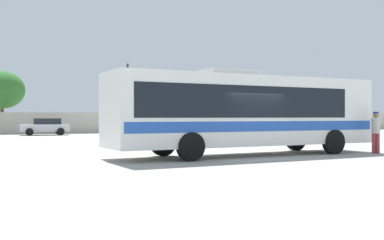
{
  "coord_description": "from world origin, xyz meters",
  "views": [
    {
      "loc": [
        -9.18,
        -16.28,
        1.6
      ],
      "look_at": [
        -0.76,
        4.06,
        1.44
      ],
      "focal_mm": 43.47,
      "sensor_mm": 36.0,
      "label": 1
    }
  ],
  "objects_px": {
    "parked_car_second_silver": "(45,126)",
    "utility_pole_near": "(128,96)",
    "coach_bus_white_blue": "(244,110)",
    "roadside_tree_midright": "(145,88)",
    "attendant_by_bus_door": "(376,130)",
    "roadside_tree_midleft": "(2,90)"
  },
  "relations": [
    {
      "from": "parked_car_second_silver",
      "to": "utility_pole_near",
      "type": "height_order",
      "value": "utility_pole_near"
    },
    {
      "from": "roadside_tree_midleft",
      "to": "roadside_tree_midright",
      "type": "bearing_deg",
      "value": 9.84
    },
    {
      "from": "parked_car_second_silver",
      "to": "roadside_tree_midleft",
      "type": "bearing_deg",
      "value": 116.42
    },
    {
      "from": "utility_pole_near",
      "to": "roadside_tree_midright",
      "type": "xyz_separation_m",
      "value": [
        2.79,
        2.85,
        1.1
      ]
    },
    {
      "from": "coach_bus_white_blue",
      "to": "utility_pole_near",
      "type": "height_order",
      "value": "utility_pole_near"
    },
    {
      "from": "coach_bus_white_blue",
      "to": "roadside_tree_midright",
      "type": "bearing_deg",
      "value": 79.92
    },
    {
      "from": "coach_bus_white_blue",
      "to": "parked_car_second_silver",
      "type": "bearing_deg",
      "value": 102.81
    },
    {
      "from": "utility_pole_near",
      "to": "roadside_tree_midright",
      "type": "relative_size",
      "value": 1.07
    },
    {
      "from": "attendant_by_bus_door",
      "to": "utility_pole_near",
      "type": "distance_m",
      "value": 33.2
    },
    {
      "from": "attendant_by_bus_door",
      "to": "roadside_tree_midright",
      "type": "bearing_deg",
      "value": 89.48
    },
    {
      "from": "roadside_tree_midleft",
      "to": "roadside_tree_midright",
      "type": "xyz_separation_m",
      "value": [
        15.26,
        2.65,
        0.72
      ]
    },
    {
      "from": "parked_car_second_silver",
      "to": "utility_pole_near",
      "type": "xyz_separation_m",
      "value": [
        9.03,
        6.7,
        3.04
      ]
    },
    {
      "from": "coach_bus_white_blue",
      "to": "roadside_tree_midleft",
      "type": "bearing_deg",
      "value": 105.94
    },
    {
      "from": "parked_car_second_silver",
      "to": "utility_pole_near",
      "type": "distance_m",
      "value": 11.65
    },
    {
      "from": "utility_pole_near",
      "to": "roadside_tree_midleft",
      "type": "relative_size",
      "value": 1.2
    },
    {
      "from": "coach_bus_white_blue",
      "to": "utility_pole_near",
      "type": "relative_size",
      "value": 1.65
    },
    {
      "from": "attendant_by_bus_door",
      "to": "roadside_tree_midright",
      "type": "xyz_separation_m",
      "value": [
        0.32,
        35.84,
        3.88
      ]
    },
    {
      "from": "coach_bus_white_blue",
      "to": "roadside_tree_midleft",
      "type": "xyz_separation_m",
      "value": [
        -9.11,
        31.9,
        2.33
      ]
    },
    {
      "from": "attendant_by_bus_door",
      "to": "utility_pole_near",
      "type": "xyz_separation_m",
      "value": [
        -2.47,
        32.99,
        2.78
      ]
    },
    {
      "from": "parked_car_second_silver",
      "to": "coach_bus_white_blue",
      "type": "bearing_deg",
      "value": -77.19
    },
    {
      "from": "attendant_by_bus_door",
      "to": "parked_car_second_silver",
      "type": "height_order",
      "value": "attendant_by_bus_door"
    },
    {
      "from": "parked_car_second_silver",
      "to": "utility_pole_near",
      "type": "bearing_deg",
      "value": 36.58
    }
  ]
}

